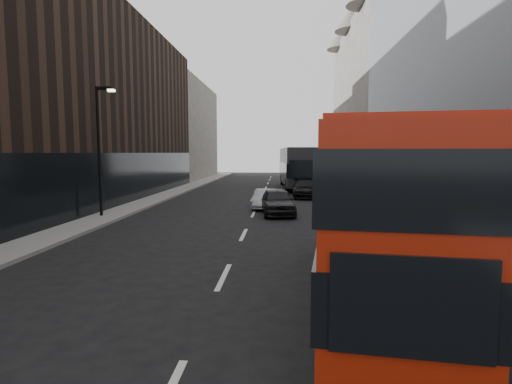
% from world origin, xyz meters
% --- Properties ---
extents(sidewalk_right, '(3.00, 80.00, 0.15)m').
position_xyz_m(sidewalk_right, '(7.50, 25.00, 0.07)').
color(sidewalk_right, slate).
rests_on(sidewalk_right, ground).
extents(sidewalk_left, '(2.00, 80.00, 0.15)m').
position_xyz_m(sidewalk_left, '(-8.00, 25.00, 0.07)').
color(sidewalk_left, slate).
rests_on(sidewalk_left, ground).
extents(building_modern_block, '(5.03, 22.00, 20.00)m').
position_xyz_m(building_modern_block, '(11.47, 21.00, 9.90)').
color(building_modern_block, '#9DA1A7').
rests_on(building_modern_block, ground).
extents(building_victorian, '(6.50, 24.00, 21.00)m').
position_xyz_m(building_victorian, '(11.38, 44.00, 9.66)').
color(building_victorian, '#625C56').
rests_on(building_victorian, ground).
extents(building_left_mid, '(5.00, 24.00, 14.00)m').
position_xyz_m(building_left_mid, '(-11.50, 30.00, 7.00)').
color(building_left_mid, black).
rests_on(building_left_mid, ground).
extents(building_left_far, '(5.00, 20.00, 13.00)m').
position_xyz_m(building_left_far, '(-11.50, 52.00, 6.50)').
color(building_left_far, '#625C56').
rests_on(building_left_far, ground).
extents(street_lamp, '(1.06, 0.22, 7.00)m').
position_xyz_m(street_lamp, '(-8.22, 18.00, 4.18)').
color(street_lamp, black).
rests_on(street_lamp, sidewalk_left).
extents(red_bus, '(3.69, 10.35, 4.11)m').
position_xyz_m(red_bus, '(3.90, 6.56, 2.28)').
color(red_bus, '#991B09').
rests_on(red_bus, ground).
extents(grey_bus, '(3.68, 12.84, 4.10)m').
position_xyz_m(grey_bus, '(3.18, 37.99, 2.19)').
color(grey_bus, black).
rests_on(grey_bus, ground).
extents(car_a, '(2.34, 4.71, 1.54)m').
position_xyz_m(car_a, '(1.41, 20.00, 0.77)').
color(car_a, black).
rests_on(car_a, ground).
extents(car_b, '(1.67, 3.86, 1.23)m').
position_xyz_m(car_b, '(0.57, 22.50, 0.62)').
color(car_b, '#9B9FA3').
rests_on(car_b, ground).
extents(car_c, '(2.14, 5.05, 1.45)m').
position_xyz_m(car_c, '(3.55, 29.18, 0.73)').
color(car_c, black).
rests_on(car_c, ground).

